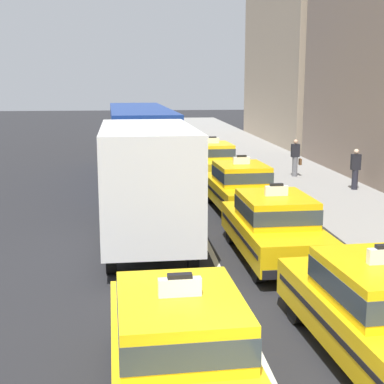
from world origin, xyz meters
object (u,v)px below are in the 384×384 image
at_px(taxi_left_nearest, 179,348).
at_px(box_truck_left_second, 146,179).
at_px(bus_left_third, 140,139).
at_px(pedestrian_trailing, 295,158).
at_px(taxi_right_second, 274,226).
at_px(taxi_right_fourth, 212,160).
at_px(taxi_right_third, 240,186).
at_px(pedestrian_mid_block, 355,169).
at_px(taxi_right_nearest, 378,309).

height_order(taxi_left_nearest, box_truck_left_second, box_truck_left_second).
height_order(taxi_left_nearest, bus_left_third, bus_left_third).
bearing_deg(pedestrian_trailing, taxi_right_second, -108.99).
bearing_deg(taxi_right_fourth, taxi_right_third, -89.55).
distance_m(taxi_right_third, pedestrian_mid_block, 5.80).
distance_m(box_truck_left_second, taxi_right_second, 3.70).
bearing_deg(pedestrian_mid_block, box_truck_left_second, -144.15).
bearing_deg(taxi_right_fourth, pedestrian_trailing, -6.44).
bearing_deg(taxi_right_second, taxi_right_nearest, -86.17).
bearing_deg(taxi_right_second, pedestrian_mid_block, 56.07).
xyz_separation_m(taxi_right_second, taxi_right_third, (0.17, 5.21, 0.00)).
xyz_separation_m(taxi_right_third, pedestrian_mid_block, (5.14, 2.68, 0.09)).
relative_size(box_truck_left_second, bus_left_third, 0.62).
relative_size(bus_left_third, taxi_right_second, 2.46).
xyz_separation_m(taxi_left_nearest, box_truck_left_second, (-0.21, 7.96, 0.90)).
bearing_deg(box_truck_left_second, bus_left_third, 90.13).
bearing_deg(taxi_left_nearest, taxi_right_nearest, 16.63).
distance_m(bus_left_third, taxi_right_fourth, 3.38).
relative_size(taxi_left_nearest, bus_left_third, 0.41).
relative_size(box_truck_left_second, taxi_right_second, 1.53).
distance_m(taxi_left_nearest, bus_left_third, 18.12).
xyz_separation_m(taxi_right_second, pedestrian_mid_block, (5.31, 7.89, 0.09)).
xyz_separation_m(taxi_left_nearest, taxi_right_third, (3.04, 11.34, 0.00)).
xyz_separation_m(taxi_right_fourth, pedestrian_mid_block, (5.19, -3.67, 0.09)).
height_order(box_truck_left_second, bus_left_third, box_truck_left_second).
distance_m(taxi_right_nearest, pedestrian_mid_block, 13.97).
relative_size(taxi_right_third, pedestrian_mid_block, 2.87).
distance_m(taxi_right_second, taxi_right_third, 5.21).
relative_size(box_truck_left_second, taxi_right_nearest, 1.51).
distance_m(pedestrian_mid_block, pedestrian_trailing, 3.57).
xyz_separation_m(taxi_right_nearest, taxi_right_third, (-0.18, 10.38, 0.00)).
height_order(taxi_right_second, taxi_right_fourth, same).
bearing_deg(taxi_right_fourth, pedestrian_mid_block, -35.27).
bearing_deg(taxi_right_fourth, taxi_left_nearest, -99.60).
bearing_deg(pedestrian_trailing, bus_left_third, 173.27).
height_order(taxi_right_third, pedestrian_mid_block, taxi_right_third).
distance_m(taxi_left_nearest, taxi_right_third, 11.74).
distance_m(taxi_right_third, pedestrian_trailing, 6.98).
xyz_separation_m(bus_left_third, taxi_right_fourth, (3.23, -0.40, -0.94)).
distance_m(taxi_right_second, pedestrian_trailing, 11.79).
bearing_deg(box_truck_left_second, taxi_left_nearest, -88.49).
xyz_separation_m(bus_left_third, taxi_right_nearest, (3.45, -17.13, -0.94)).
xyz_separation_m(taxi_right_nearest, pedestrian_trailing, (3.49, 16.32, 0.11)).
bearing_deg(taxi_right_third, pedestrian_trailing, 58.28).
height_order(taxi_right_third, pedestrian_trailing, taxi_right_third).
bearing_deg(bus_left_third, taxi_right_fourth, -7.05).
xyz_separation_m(bus_left_third, taxi_right_third, (3.28, -6.76, -0.94)).
xyz_separation_m(box_truck_left_second, pedestrian_trailing, (6.92, 9.32, -0.79)).
height_order(bus_left_third, taxi_right_third, bus_left_third).
xyz_separation_m(box_truck_left_second, taxi_right_fourth, (3.20, 9.74, -0.90)).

